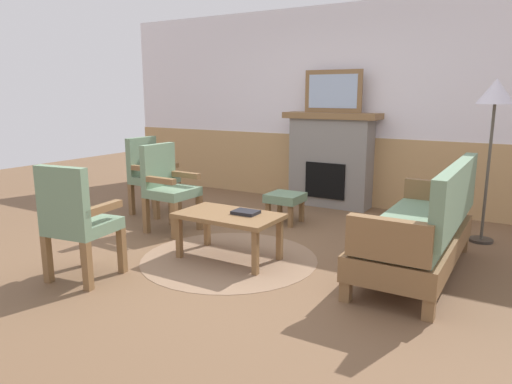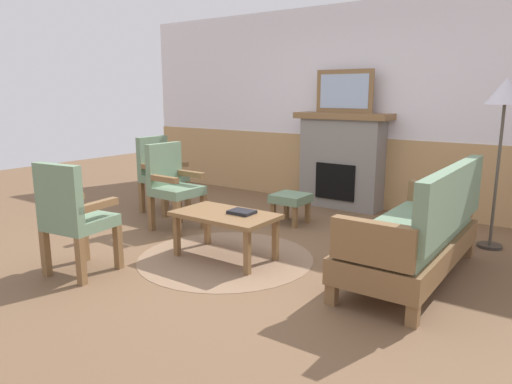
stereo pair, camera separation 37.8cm
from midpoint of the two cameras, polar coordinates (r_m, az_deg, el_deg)
The scene contains 13 objects.
ground_plane at distance 4.65m, azimuth -0.18°, elevation -7.39°, with size 14.00×14.00×0.00m, color brown.
wall_back at distance 6.68m, azimuth 13.10°, elevation 9.65°, with size 7.20×0.14×2.70m.
fireplace at distance 6.51m, azimuth 11.99°, elevation 3.82°, with size 1.30×0.44×1.28m.
framed_picture at distance 6.45m, azimuth 12.34°, elevation 11.83°, with size 0.80×0.04×0.56m.
couch at distance 4.19m, azimuth 21.42°, elevation -4.72°, with size 0.70×1.80×0.98m.
coffee_table at distance 4.40m, azimuth -1.30°, elevation -3.27°, with size 0.96×0.56×0.44m.
round_rug at distance 4.52m, azimuth -1.28°, elevation -7.96°, with size 1.66×1.66×0.01m, color #896B51.
book_on_table at distance 4.36m, azimuth 0.74°, elevation -2.46°, with size 0.23×0.18×0.03m, color black.
footstool at distance 5.64m, azimuth 6.15°, elevation -1.01°, with size 0.40×0.40×0.36m.
armchair_near_fireplace at distance 5.40m, azimuth -8.13°, elevation 1.13°, with size 0.49×0.49×0.98m.
armchair_by_window_left at distance 6.27m, azimuth -9.87°, elevation 2.55°, with size 0.48×0.48×0.98m.
armchair_front_left at distance 4.18m, azimuth -18.91°, elevation -2.56°, with size 0.54×0.54×0.98m.
floor_lamp_by_couch at distance 5.23m, azimuth 29.79°, elevation 9.41°, with size 0.36×0.36×1.68m.
Camera 2 is at (2.72, -3.46, 1.53)m, focal length 33.05 mm.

